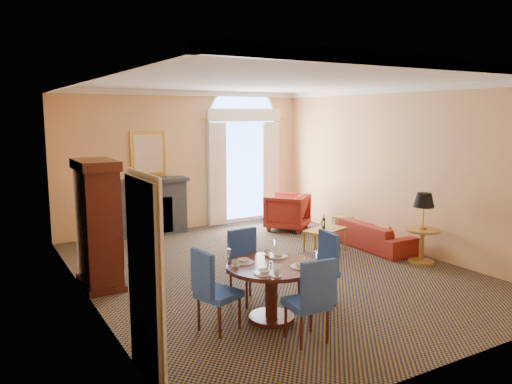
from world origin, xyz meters
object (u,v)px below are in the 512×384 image
armchair (287,212)px  sofa (374,235)px  coffee_table (325,231)px  side_table (423,219)px  armoire (98,226)px  dining_table (272,279)px

armchair → sofa: bearing=64.9°
sofa → armchair: (-0.58, 2.26, 0.15)m
coffee_table → side_table: bearing=-74.3°
armchair → side_table: side_table is taller
armchair → coffee_table: size_ratio=0.93×
armoire → dining_table: 2.99m
armoire → side_table: 5.58m
armoire → sofa: size_ratio=1.08×
sofa → coffee_table: coffee_table is taller
dining_table → armchair: 5.23m
armoire → dining_table: armoire is taller
armoire → side_table: size_ratio=1.58×
armchair → side_table: (0.63, -3.43, 0.38)m
dining_table → armchair: size_ratio=1.29×
armchair → coffee_table: armchair is taller
armoire → dining_table: bearing=-56.9°
sofa → side_table: (0.05, -1.17, 0.53)m
dining_table → armoire: bearing=123.1°
dining_table → coffee_table: 3.52m
armoire → coffee_table: size_ratio=2.00×
armoire → dining_table: size_ratio=1.67×
sofa → coffee_table: 1.04m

